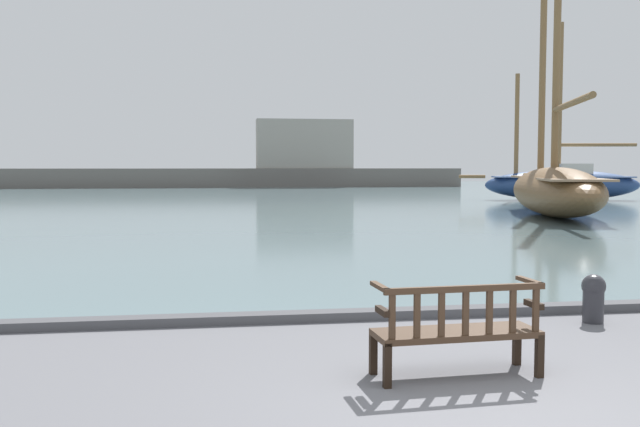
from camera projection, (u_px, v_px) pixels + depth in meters
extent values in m
plane|color=slate|center=(512.00, 419.00, 5.74)|extent=(160.00, 160.00, 0.00)
cube|color=slate|center=(245.00, 195.00, 49.13)|extent=(100.00, 80.00, 0.08)
cube|color=#4C4C50|center=(392.00, 314.00, 9.53)|extent=(40.00, 0.30, 0.12)
cube|color=black|center=(373.00, 353.00, 6.96)|extent=(0.07, 0.07, 0.42)
cube|color=black|center=(517.00, 344.00, 7.28)|extent=(0.07, 0.07, 0.42)
cube|color=black|center=(387.00, 365.00, 6.52)|extent=(0.07, 0.07, 0.42)
cube|color=black|center=(539.00, 356.00, 6.84)|extent=(0.07, 0.07, 0.42)
cube|color=#422D1E|center=(456.00, 333.00, 6.88)|extent=(1.63, 0.62, 0.06)
cube|color=#422D1E|center=(466.00, 289.00, 6.64)|extent=(1.60, 0.15, 0.06)
cube|color=#422D1E|center=(392.00, 317.00, 6.50)|extent=(0.06, 0.04, 0.41)
cube|color=#422D1E|center=(417.00, 316.00, 6.55)|extent=(0.06, 0.04, 0.41)
cube|color=#422D1E|center=(441.00, 315.00, 6.60)|extent=(0.06, 0.04, 0.41)
cube|color=#422D1E|center=(466.00, 314.00, 6.65)|extent=(0.06, 0.04, 0.41)
cube|color=#422D1E|center=(489.00, 312.00, 6.71)|extent=(0.06, 0.04, 0.41)
cube|color=#422D1E|center=(513.00, 311.00, 6.76)|extent=(0.06, 0.04, 0.41)
cube|color=#422D1E|center=(536.00, 310.00, 6.81)|extent=(0.06, 0.04, 0.41)
cube|color=black|center=(383.00, 311.00, 6.62)|extent=(0.08, 0.30, 0.06)
cube|color=#422D1E|center=(380.00, 287.00, 6.69)|extent=(0.09, 0.47, 0.04)
cube|color=black|center=(534.00, 304.00, 6.94)|extent=(0.08, 0.30, 0.06)
cube|color=#422D1E|center=(530.00, 281.00, 7.02)|extent=(0.09, 0.47, 0.04)
ellipsoid|color=navy|center=(562.00, 185.00, 40.84)|extent=(9.09, 4.17, 1.72)
cube|color=#516B9E|center=(562.00, 177.00, 40.81)|extent=(7.93, 3.35, 0.08)
cube|color=beige|center=(574.00, 170.00, 40.75)|extent=(1.98, 1.68, 0.72)
cylinder|color=brown|center=(560.00, 100.00, 40.53)|extent=(0.25, 0.25, 8.71)
cylinder|color=brown|center=(598.00, 145.00, 40.59)|extent=(4.30, 1.06, 0.20)
cylinder|color=brown|center=(517.00, 125.00, 40.74)|extent=(0.25, 0.25, 5.84)
cylinder|color=brown|center=(472.00, 176.00, 41.05)|extent=(1.49, 0.49, 0.20)
ellipsoid|color=brown|center=(555.00, 192.00, 27.89)|extent=(5.93, 11.72, 1.92)
cube|color=#997A5B|center=(555.00, 178.00, 27.86)|extent=(4.86, 10.21, 0.08)
cylinder|color=brown|center=(558.00, 8.00, 27.70)|extent=(0.28, 0.28, 13.13)
cylinder|color=brown|center=(572.00, 103.00, 25.00)|extent=(1.91, 5.81, 0.23)
cylinder|color=brown|center=(543.00, 58.00, 30.89)|extent=(0.28, 0.28, 10.25)
cylinder|color=brown|center=(528.00, 175.00, 34.58)|extent=(0.84, 2.18, 0.23)
cylinder|color=#2D2D33|center=(593.00, 304.00, 9.25)|extent=(0.27, 0.27, 0.48)
sphere|color=#2D2D33|center=(594.00, 286.00, 9.23)|extent=(0.31, 0.31, 0.31)
cube|color=#66605B|center=(237.00, 178.00, 65.64)|extent=(42.38, 2.40, 1.82)
cube|color=gray|center=(305.00, 144.00, 66.39)|extent=(8.94, 2.00, 4.55)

